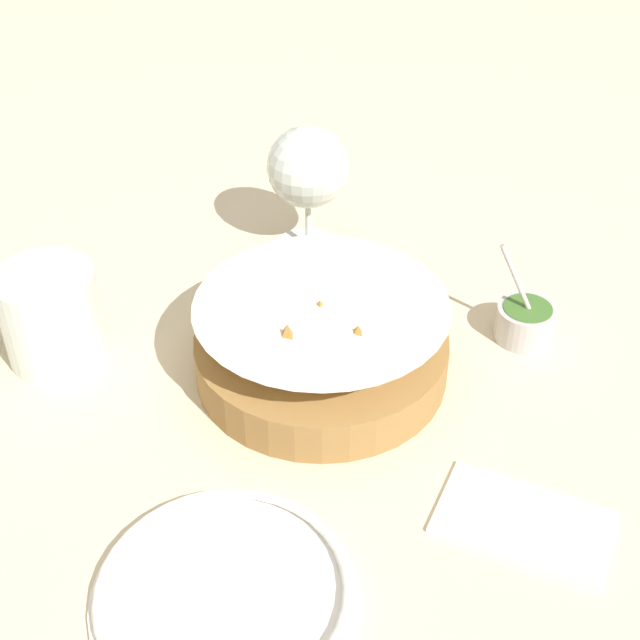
{
  "coord_description": "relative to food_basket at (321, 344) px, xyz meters",
  "views": [
    {
      "loc": [
        -0.24,
        0.59,
        0.56
      ],
      "look_at": [
        0.0,
        -0.01,
        0.06
      ],
      "focal_mm": 50.0,
      "sensor_mm": 36.0,
      "label": 1
    }
  ],
  "objects": [
    {
      "name": "napkin",
      "position": [
        -0.22,
        0.11,
        -0.03
      ],
      "size": [
        0.14,
        0.09,
        0.01
      ],
      "color": "white",
      "rests_on": "ground_plane"
    },
    {
      "name": "ground_plane",
      "position": [
        -0.0,
        0.01,
        -0.04
      ],
      "size": [
        4.0,
        4.0,
        0.0
      ],
      "primitive_type": "plane",
      "color": "beige"
    },
    {
      "name": "wine_glass",
      "position": [
        0.1,
        -0.2,
        0.06
      ],
      "size": [
        0.09,
        0.09,
        0.15
      ],
      "color": "silver",
      "rests_on": "ground_plane"
    },
    {
      "name": "food_basket",
      "position": [
        0.0,
        0.0,
        0.0
      ],
      "size": [
        0.24,
        0.24,
        0.09
      ],
      "color": "olive",
      "rests_on": "ground_plane"
    },
    {
      "name": "side_plate",
      "position": [
        -0.03,
        0.26,
        -0.03
      ],
      "size": [
        0.2,
        0.2,
        0.01
      ],
      "color": "white",
      "rests_on": "ground_plane"
    },
    {
      "name": "beer_mug",
      "position": [
        0.25,
        0.07,
        0.01
      ],
      "size": [
        0.13,
        0.09,
        0.09
      ],
      "color": "silver",
      "rests_on": "ground_plane"
    },
    {
      "name": "sauce_cup",
      "position": [
        -0.17,
        -0.13,
        -0.02
      ],
      "size": [
        0.07,
        0.06,
        0.1
      ],
      "color": "#B7B7BC",
      "rests_on": "ground_plane"
    }
  ]
}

